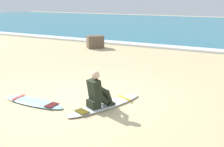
{
  "coord_description": "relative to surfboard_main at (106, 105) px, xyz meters",
  "views": [
    {
      "loc": [
        4.38,
        -6.18,
        2.76
      ],
      "look_at": [
        0.46,
        1.03,
        0.55
      ],
      "focal_mm": 44.99,
      "sensor_mm": 36.0,
      "label": 1
    }
  ],
  "objects": [
    {
      "name": "shoreline_rock",
      "position": [
        -4.98,
        7.5,
        0.32
      ],
      "size": [
        1.1,
        1.1,
        0.7
      ],
      "primitive_type": "cube",
      "rotation": [
        0.0,
        0.0,
        0.79
      ],
      "color": "brown",
      "rests_on": "ground"
    },
    {
      "name": "ground_plane",
      "position": [
        -0.93,
        0.18,
        -0.04
      ],
      "size": [
        80.0,
        80.0,
        0.0
      ],
      "primitive_type": "plane",
      "color": "#CCB584"
    },
    {
      "name": "surfboard_spare_near",
      "position": [
        -1.84,
        -0.75,
        0.0
      ],
      "size": [
        2.01,
        0.53,
        0.08
      ],
      "color": "#9ED1E5",
      "rests_on": "ground"
    },
    {
      "name": "breaking_foam",
      "position": [
        -0.93,
        9.47,
        0.02
      ],
      "size": [
        80.0,
        0.9,
        0.11
      ],
      "primitive_type": "cube",
      "color": "white",
      "rests_on": "ground"
    },
    {
      "name": "sea",
      "position": [
        -0.93,
        23.17,
        0.01
      ],
      "size": [
        80.0,
        28.0,
        0.1
      ],
      "primitive_type": "cube",
      "color": "teal",
      "rests_on": "ground"
    },
    {
      "name": "surfboard_main",
      "position": [
        0.0,
        0.0,
        0.0
      ],
      "size": [
        1.29,
        2.47,
        0.08
      ],
      "color": "white",
      "rests_on": "ground"
    },
    {
      "name": "surfer_seated",
      "position": [
        -0.08,
        -0.27,
        0.4
      ],
      "size": [
        0.59,
        0.77,
        0.95
      ],
      "color": "black",
      "rests_on": "surfboard_main"
    }
  ]
}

